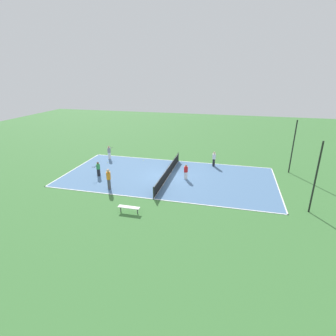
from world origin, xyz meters
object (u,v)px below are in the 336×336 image
Objects in this scene: tennis_ball_midcourt at (143,160)px; fence_post_back_left at (293,147)px; bench at (129,208)px; tennis_net at (168,172)px; player_near_white at (214,158)px; tennis_ball_far_baseline at (108,162)px; player_coach_red at (186,171)px; player_center_orange at (109,178)px; fence_post_back_right at (316,178)px; player_far_green at (98,168)px; player_baseline_gray at (109,152)px.

fence_post_back_left reaches higher than tennis_ball_midcourt.
fence_post_back_left is at bearing 41.98° from bench.
tennis_net reaches higher than bench.
player_near_white is at bearing 90.85° from tennis_ball_midcourt.
player_coach_red is at bearing 74.57° from tennis_ball_far_baseline.
player_center_orange is at bearing 133.46° from bench.
player_coach_red reaches higher than bench.
fence_post_back_left is 1.00× the size of fence_post_back_right.
fence_post_back_left reaches higher than bench.
tennis_ball_far_baseline is (-9.57, -6.36, -0.33)m from bench.
tennis_ball_far_baseline is (1.61, -3.60, 0.00)m from tennis_ball_midcourt.
player_far_green is (-5.80, -5.43, 0.43)m from bench.
fence_post_back_left is (-5.44, 17.92, 1.80)m from player_far_green.
tennis_net is 7.29m from bench.
player_center_orange is at bearing 146.37° from player_near_white.
tennis_net is 6.03× the size of player_near_white.
bench is at bearing -75.68° from fence_post_back_right.
player_far_green is 20.81× the size of tennis_ball_midcourt.
tennis_ball_far_baseline is at bearing 123.62° from bench.
player_baseline_gray reaches higher than tennis_ball_midcourt.
bench is at bearing 33.62° from tennis_ball_far_baseline.
fence_post_back_right is (7.62, 19.20, 1.71)m from player_baseline_gray.
player_center_orange reaches higher than bench.
player_center_orange reaches higher than tennis_ball_midcourt.
player_baseline_gray is at bearing 95.63° from player_center_orange.
player_coach_red reaches higher than tennis_ball_midcourt.
player_center_orange is at bearing -2.49° from tennis_ball_midcourt.
player_baseline_gray is 19.28m from fence_post_back_left.
player_near_white is (-0.48, 11.77, 0.01)m from player_baseline_gray.
player_far_green is 18.81m from fence_post_back_left.
tennis_ball_far_baseline is 20.06m from fence_post_back_right.
player_far_green reaches higher than tennis_net.
tennis_net is 8.59m from player_baseline_gray.
player_coach_red is at bearing 164.23° from player_near_white.
fence_post_back_left is at bearing 119.64° from player_far_green.
fence_post_back_left is at bearing 90.22° from tennis_ball_midcourt.
player_center_orange reaches higher than tennis_net.
player_center_orange is at bearing -15.56° from player_coach_red.
fence_post_back_left reaches higher than player_coach_red.
bench is at bearing 13.85° from tennis_ball_midcourt.
player_near_white is at bearing -165.56° from player_coach_red.
fence_post_back_left is (-4.02, 11.41, 2.09)m from tennis_net.
player_center_orange is at bearing -90.31° from fence_post_back_right.
fence_post_back_right reaches higher than player_center_orange.
tennis_ball_midcourt is at bearing 166.29° from player_far_green.
bench is 0.87× the size of player_center_orange.
player_baseline_gray is (-3.78, -9.54, 0.08)m from player_coach_red.
tennis_ball_midcourt is 15.45m from fence_post_back_left.
fence_post_back_left is (-11.23, 12.49, 2.23)m from bench.
tennis_net is at bearing -112.77° from player_baseline_gray.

